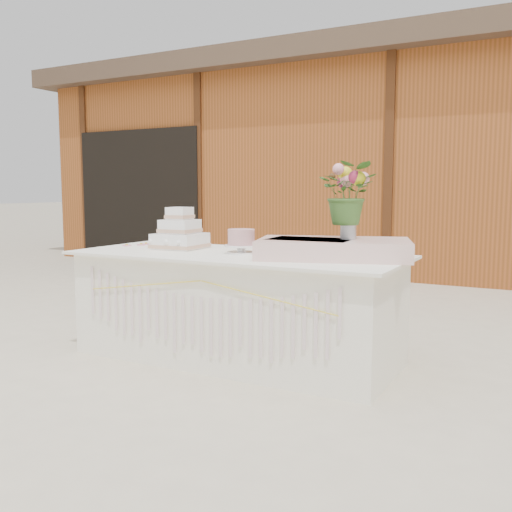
{
  "coord_description": "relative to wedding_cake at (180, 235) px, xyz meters",
  "views": [
    {
      "loc": [
        2.04,
        -3.5,
        1.23
      ],
      "look_at": [
        0.0,
        0.3,
        0.72
      ],
      "focal_mm": 40.0,
      "sensor_mm": 36.0,
      "label": 1
    }
  ],
  "objects": [
    {
      "name": "bouquet",
      "position": [
        1.35,
        0.04,
        0.37
      ],
      "size": [
        0.43,
        0.39,
        0.42
      ],
      "primitive_type": "imported",
      "rotation": [
        0.0,
        0.0,
        0.18
      ],
      "color": "#396227",
      "rests_on": "flower_vase"
    },
    {
      "name": "satin_runner",
      "position": [
        1.26,
        -0.02,
        -0.05
      ],
      "size": [
        1.12,
        0.85,
        0.13
      ],
      "primitive_type": "cube",
      "rotation": [
        0.0,
        0.0,
        0.31
      ],
      "color": "beige",
      "rests_on": "cake_table"
    },
    {
      "name": "flower_vase",
      "position": [
        1.35,
        0.04,
        0.09
      ],
      "size": [
        0.11,
        0.11,
        0.14
      ],
      "primitive_type": "cylinder",
      "color": "silver",
      "rests_on": "satin_runner"
    },
    {
      "name": "ground",
      "position": [
        0.55,
        -0.09,
        -0.88
      ],
      "size": [
        80.0,
        80.0,
        0.0
      ],
      "primitive_type": "plane",
      "color": "beige",
      "rests_on": "ground"
    },
    {
      "name": "wedding_cake",
      "position": [
        0.0,
        0.0,
        0.0
      ],
      "size": [
        0.37,
        0.37,
        0.32
      ],
      "rotation": [
        0.0,
        0.0,
        0.04
      ],
      "color": "white",
      "rests_on": "cake_table"
    },
    {
      "name": "loose_flowers",
      "position": [
        -0.43,
        0.06,
        -0.1
      ],
      "size": [
        0.16,
        0.36,
        0.02
      ],
      "primitive_type": null,
      "rotation": [
        0.0,
        0.0,
        0.04
      ],
      "color": "pink",
      "rests_on": "cake_table"
    },
    {
      "name": "cake_table",
      "position": [
        0.55,
        -0.09,
        -0.49
      ],
      "size": [
        2.4,
        1.0,
        0.77
      ],
      "color": "white",
      "rests_on": "ground"
    },
    {
      "name": "barn",
      "position": [
        0.54,
        5.91,
        0.8
      ],
      "size": [
        12.6,
        4.6,
        3.3
      ],
      "color": "brown",
      "rests_on": "ground"
    },
    {
      "name": "pink_cake_stand",
      "position": [
        0.59,
        -0.08,
        -0.01
      ],
      "size": [
        0.24,
        0.24,
        0.17
      ],
      "color": "white",
      "rests_on": "cake_table"
    }
  ]
}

